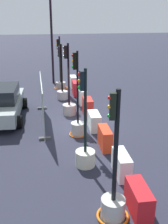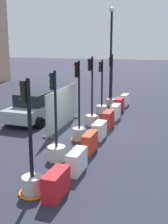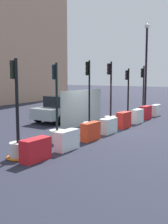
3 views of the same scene
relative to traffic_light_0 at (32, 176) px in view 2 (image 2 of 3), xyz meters
The scene contains 18 objects.
ground_plane 6.64m from the traffic_light_0, ahead, with size 120.00×120.00×0.00m, color #282939.
traffic_light_0 is the anchor object (origin of this frame).
traffic_light_1 2.66m from the traffic_light_0, ahead, with size 0.69×0.69×3.49m.
traffic_light_2 5.20m from the traffic_light_0, ahead, with size 0.79×0.79×3.69m.
traffic_light_3 7.79m from the traffic_light_0, ahead, with size 0.71×0.71×3.73m.
traffic_light_4 10.57m from the traffic_light_0, ahead, with size 0.69×0.69×3.40m.
traffic_light_5 13.10m from the traffic_light_0, ahead, with size 0.97×0.97×3.63m.
construction_barrier_0 0.77m from the traffic_light_0, 82.99° to the right, with size 1.18×0.51×0.79m.
construction_barrier_1 2.04m from the traffic_light_0, 23.98° to the right, with size 1.16×0.46×0.79m.
construction_barrier_2 3.92m from the traffic_light_0, 11.30° to the right, with size 1.15×0.43×0.82m.
construction_barrier_3 5.74m from the traffic_light_0, ahead, with size 1.12×0.52×0.77m.
construction_barrier_4 7.57m from the traffic_light_0, ahead, with size 1.08×0.48×0.90m.
construction_barrier_5 9.51m from the traffic_light_0, ahead, with size 1.06×0.48×0.86m.
construction_barrier_6 11.30m from the traffic_light_0, ahead, with size 1.13×0.49×0.90m.
construction_barrier_7 13.30m from the traffic_light_0, ahead, with size 1.13×0.45×0.81m.
car_silver_hatchback 8.67m from the traffic_light_0, 24.50° to the left, with size 4.61×2.38×1.65m.
street_lamp_post 15.11m from the traffic_light_0, ahead, with size 0.36×0.36×6.89m.
site_fence_panel 7.14m from the traffic_light_0, 12.88° to the left, with size 4.37×0.50×2.11m.
Camera 2 is at (-14.00, -3.98, 4.54)m, focal length 47.39 mm.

